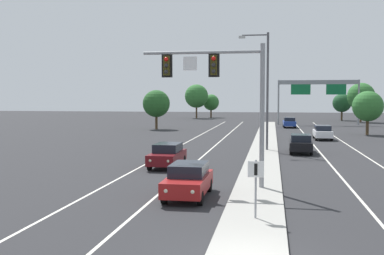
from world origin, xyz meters
name	(u,v)px	position (x,y,z in m)	size (l,w,h in m)	color
median_island	(261,167)	(0.00, 18.00, 0.07)	(2.40, 110.00, 0.15)	#9E9B93
lane_stripe_oncoming_center	(205,154)	(-4.70, 25.00, 0.00)	(0.14, 100.00, 0.01)	silver
lane_stripe_receding_center	(323,156)	(4.70, 25.00, 0.00)	(0.14, 100.00, 0.01)	silver
edge_stripe_left	(166,153)	(-8.00, 25.00, 0.00)	(0.14, 100.00, 0.01)	silver
edge_stripe_right	(367,157)	(8.00, 25.00, 0.00)	(0.14, 100.00, 0.01)	silver
overhead_signal_mast	(224,85)	(-1.76, 10.65, 5.28)	(6.21, 0.44, 7.20)	gray
median_sign_post	(256,180)	(0.09, 4.48, 1.59)	(0.60, 0.10, 2.20)	gray
street_lamp_median	(265,84)	(0.04, 27.75, 5.79)	(2.58, 0.28, 10.00)	#4C4C51
car_oncoming_red	(188,180)	(-3.17, 8.37, 0.82)	(1.83, 4.47, 1.58)	maroon
car_oncoming_darkred	(167,155)	(-6.21, 17.44, 0.82)	(1.86, 4.49, 1.58)	#5B0F14
car_receding_black	(301,143)	(3.04, 26.95, 0.82)	(1.93, 4.51, 1.58)	black
car_receding_white	(323,132)	(6.15, 40.05, 0.82)	(1.84, 4.48, 1.58)	silver
car_receding_blue	(289,122)	(3.26, 59.88, 0.82)	(1.90, 4.50, 1.58)	navy
highway_sign_gantry	(318,88)	(8.20, 68.01, 6.16)	(13.28, 0.42, 7.50)	gray
tree_far_right_a	(342,103)	(14.24, 83.64, 3.45)	(3.66, 3.66, 5.29)	#4C3823
tree_far_left_a	(156,104)	(-15.78, 52.93, 3.69)	(3.91, 3.91, 5.66)	#4C3823
tree_far_right_b	(361,96)	(16.71, 77.37, 4.73)	(5.00, 5.00, 7.24)	#4C3823
tree_far_left_c	(196,96)	(-15.54, 87.99, 4.81)	(5.09, 5.09, 7.36)	#4C3823
tree_far_left_b	(211,102)	(-12.89, 92.18, 3.40)	(3.61, 3.61, 5.22)	#4C3823
tree_far_right_c	(368,106)	(12.22, 47.44, 3.52)	(3.73, 3.73, 5.40)	#4C3823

